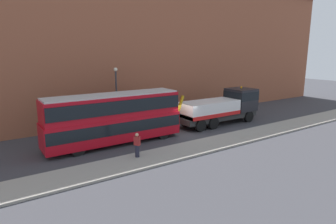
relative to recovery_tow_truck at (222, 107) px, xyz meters
name	(u,v)px	position (x,y,z in m)	size (l,w,h in m)	color
ground_plane	(179,133)	(-5.63, -0.37, -1.76)	(120.00, 120.00, 0.00)	#38383D
near_kerb	(210,144)	(-5.63, -4.57, -1.68)	(60.00, 2.80, 0.15)	gray
building_facade	(142,44)	(-5.63, 6.42, 6.31)	(60.00, 1.50, 16.00)	#935138
recovery_tow_truck	(222,107)	(0.00, 0.00, 0.00)	(10.15, 2.68, 3.67)	#2D2D2D
double_decker_bus	(114,117)	(-11.78, 0.00, 0.47)	(11.06, 2.60, 4.06)	#B70C19
pedestrian_onlooker	(137,145)	(-11.87, -3.98, -0.77)	(0.43, 0.48, 1.71)	#232333
street_lamp	(116,93)	(-9.69, 4.23, 1.71)	(0.36, 0.36, 5.83)	#38383D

